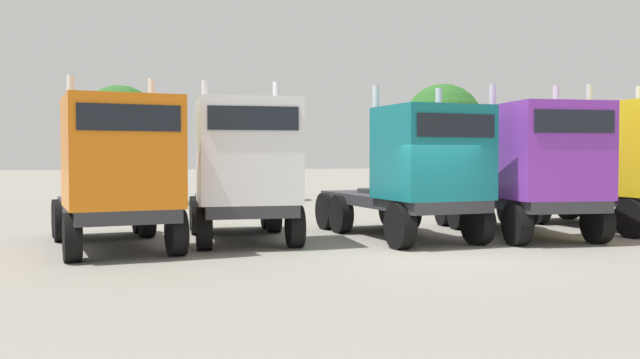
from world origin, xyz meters
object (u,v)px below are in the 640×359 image
(semi_truck_purple, at_px, (535,169))
(semi_truck_yellow, at_px, (631,165))
(semi_truck_teal, at_px, (417,172))
(semi_truck_orange, at_px, (118,171))
(semi_truck_white, at_px, (245,169))

(semi_truck_purple, height_order, semi_truck_yellow, semi_truck_yellow)
(semi_truck_teal, distance_m, semi_truck_yellow, 6.98)
(semi_truck_teal, xyz_separation_m, semi_truck_purple, (3.28, -0.30, 0.07))
(semi_truck_teal, relative_size, semi_truck_yellow, 0.95)
(semi_truck_orange, distance_m, semi_truck_white, 3.19)
(semi_truck_orange, bearing_deg, semi_truck_yellow, 82.38)
(semi_truck_teal, distance_m, semi_truck_purple, 3.29)
(semi_truck_white, distance_m, semi_truck_teal, 4.47)
(semi_truck_purple, bearing_deg, semi_truck_teal, -91.80)
(semi_truck_white, bearing_deg, semi_truck_orange, -73.72)
(semi_truck_purple, bearing_deg, semi_truck_white, -94.13)
(semi_truck_white, relative_size, semi_truck_yellow, 0.87)
(semi_truck_orange, bearing_deg, semi_truck_purple, 78.84)
(semi_truck_white, bearing_deg, semi_truck_purple, 83.61)
(semi_truck_purple, xyz_separation_m, semi_truck_yellow, (3.68, 0.83, 0.09))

